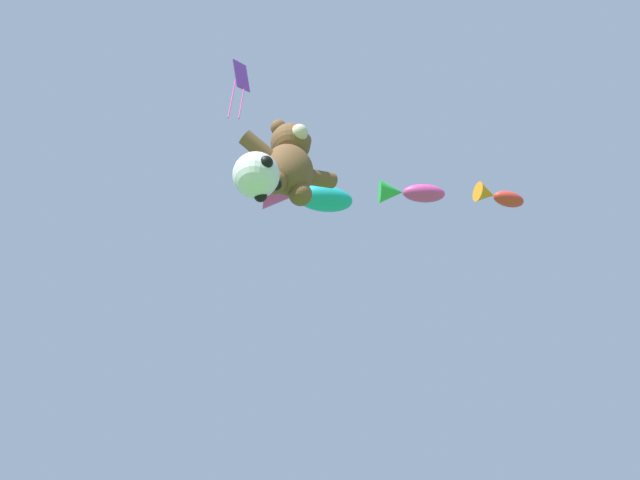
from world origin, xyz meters
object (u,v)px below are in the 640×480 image
object	(u,v)px
soccer_ball_kite	(257,175)
fish_kite_teal	(302,196)
fish_kite_crimson	(497,196)
fish_kite_magenta	(408,193)
diamond_kite	(240,81)
teddy_bear_kite	(290,161)

from	to	relation	value
soccer_ball_kite	fish_kite_teal	size ratio (longest dim) A/B	0.40
soccer_ball_kite	fish_kite_crimson	distance (m)	7.86
fish_kite_crimson	fish_kite_teal	bearing A→B (deg)	148.95
soccer_ball_kite	fish_kite_crimson	world-z (taller)	fish_kite_crimson
fish_kite_teal	soccer_ball_kite	bearing A→B (deg)	-134.87
fish_kite_teal	fish_kite_magenta	world-z (taller)	fish_kite_teal
diamond_kite	fish_kite_crimson	bearing A→B (deg)	-8.68
teddy_bear_kite	soccer_ball_kite	world-z (taller)	teddy_bear_kite
teddy_bear_kite	fish_kite_crimson	size ratio (longest dim) A/B	1.63
fish_kite_magenta	fish_kite_crimson	world-z (taller)	fish_kite_magenta
fish_kite_crimson	teddy_bear_kite	bearing A→B (deg)	174.93
soccer_ball_kite	fish_kite_magenta	size ratio (longest dim) A/B	0.55
soccer_ball_kite	diamond_kite	bearing A→B (deg)	117.31
teddy_bear_kite	fish_kite_magenta	bearing A→B (deg)	9.23
soccer_ball_kite	diamond_kite	world-z (taller)	diamond_kite
teddy_bear_kite	soccer_ball_kite	xyz separation A→B (m)	(-0.82, -0.21, -1.31)
fish_kite_teal	fish_kite_magenta	size ratio (longest dim) A/B	1.37
fish_kite_teal	fish_kite_magenta	distance (m)	2.89
teddy_bear_kite	fish_kite_crimson	world-z (taller)	fish_kite_crimson
teddy_bear_kite	soccer_ball_kite	size ratio (longest dim) A/B	2.36
fish_kite_teal	diamond_kite	bearing A→B (deg)	-150.00
diamond_kite	fish_kite_magenta	bearing A→B (deg)	0.75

